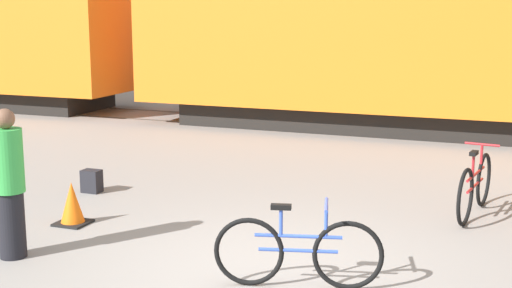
{
  "coord_description": "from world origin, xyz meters",
  "views": [
    {
      "loc": [
        2.52,
        -6.65,
        2.74
      ],
      "look_at": [
        -0.55,
        1.24,
        1.1
      ],
      "focal_mm": 50.0,
      "sensor_mm": 36.0,
      "label": 1
    }
  ],
  "objects_px": {
    "bicycle_maroon": "(475,186)",
    "person_in_green": "(9,184)",
    "traffic_cone": "(72,205)",
    "bicycle_blue": "(298,252)",
    "freight_train": "(412,10)",
    "backpack": "(92,181)"
  },
  "relations": [
    {
      "from": "backpack",
      "to": "bicycle_maroon",
      "type": "bearing_deg",
      "value": 8.71
    },
    {
      "from": "bicycle_blue",
      "to": "bicycle_maroon",
      "type": "relative_size",
      "value": 0.91
    },
    {
      "from": "bicycle_maroon",
      "to": "bicycle_blue",
      "type": "bearing_deg",
      "value": -113.81
    },
    {
      "from": "freight_train",
      "to": "backpack",
      "type": "height_order",
      "value": "freight_train"
    },
    {
      "from": "bicycle_blue",
      "to": "backpack",
      "type": "height_order",
      "value": "bicycle_blue"
    },
    {
      "from": "bicycle_maroon",
      "to": "person_in_green",
      "type": "bearing_deg",
      "value": -142.72
    },
    {
      "from": "backpack",
      "to": "traffic_cone",
      "type": "relative_size",
      "value": 0.62
    },
    {
      "from": "person_in_green",
      "to": "backpack",
      "type": "relative_size",
      "value": 4.9
    },
    {
      "from": "freight_train",
      "to": "bicycle_maroon",
      "type": "bearing_deg",
      "value": -72.92
    },
    {
      "from": "bicycle_maroon",
      "to": "traffic_cone",
      "type": "distance_m",
      "value": 5.26
    },
    {
      "from": "person_in_green",
      "to": "bicycle_blue",
      "type": "bearing_deg",
      "value": -70.25
    },
    {
      "from": "freight_train",
      "to": "bicycle_maroon",
      "type": "distance_m",
      "value": 6.89
    },
    {
      "from": "freight_train",
      "to": "traffic_cone",
      "type": "relative_size",
      "value": 70.78
    },
    {
      "from": "person_in_green",
      "to": "traffic_cone",
      "type": "xyz_separation_m",
      "value": [
        -0.11,
        1.26,
        -0.58
      ]
    },
    {
      "from": "person_in_green",
      "to": "backpack",
      "type": "height_order",
      "value": "person_in_green"
    },
    {
      "from": "freight_train",
      "to": "person_in_green",
      "type": "xyz_separation_m",
      "value": [
        -2.73,
        -9.75,
        -1.83
      ]
    },
    {
      "from": "bicycle_maroon",
      "to": "backpack",
      "type": "height_order",
      "value": "bicycle_maroon"
    },
    {
      "from": "freight_train",
      "to": "traffic_cone",
      "type": "bearing_deg",
      "value": -108.48
    },
    {
      "from": "backpack",
      "to": "person_in_green",
      "type": "bearing_deg",
      "value": -73.63
    },
    {
      "from": "bicycle_blue",
      "to": "traffic_cone",
      "type": "bearing_deg",
      "value": 164.08
    },
    {
      "from": "person_in_green",
      "to": "traffic_cone",
      "type": "relative_size",
      "value": 3.03
    },
    {
      "from": "freight_train",
      "to": "person_in_green",
      "type": "height_order",
      "value": "freight_train"
    }
  ]
}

